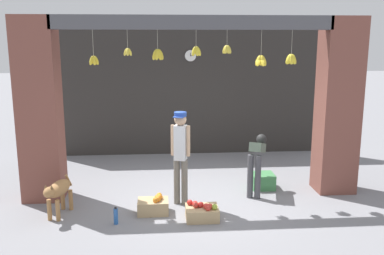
# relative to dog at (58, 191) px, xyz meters

# --- Properties ---
(ground_plane) EXTENTS (60.00, 60.00, 0.00)m
(ground_plane) POSITION_rel_dog_xyz_m (2.27, 0.56, -0.43)
(ground_plane) COLOR gray
(shop_back_wall) EXTENTS (6.72, 0.12, 3.26)m
(shop_back_wall) POSITION_rel_dog_xyz_m (2.27, 3.79, 1.20)
(shop_back_wall) COLOR #2D2B28
(shop_back_wall) RESTS_ON ground_plane
(shop_pillar_left) EXTENTS (0.70, 0.60, 3.26)m
(shop_pillar_left) POSITION_rel_dog_xyz_m (-0.44, 0.86, 1.20)
(shop_pillar_left) COLOR brown
(shop_pillar_left) RESTS_ON ground_plane
(shop_pillar_right) EXTENTS (0.70, 0.60, 3.26)m
(shop_pillar_right) POSITION_rel_dog_xyz_m (4.98, 0.86, 1.20)
(shop_pillar_right) COLOR brown
(shop_pillar_right) RESTS_ON ground_plane
(storefront_awning) EXTENTS (4.82, 0.31, 0.88)m
(storefront_awning) POSITION_rel_dog_xyz_m (2.30, 0.68, 2.65)
(storefront_awning) COLOR #4C4C51
(dog) EXTENTS (0.39, 0.88, 0.64)m
(dog) POSITION_rel_dog_xyz_m (0.00, 0.00, 0.00)
(dog) COLOR #9E7042
(dog) RESTS_ON ground_plane
(shopkeeper) EXTENTS (0.33, 0.29, 1.65)m
(shopkeeper) POSITION_rel_dog_xyz_m (2.02, 0.37, 0.54)
(shopkeeper) COLOR #6B665B
(shopkeeper) RESTS_ON ground_plane
(worker_stooping) EXTENTS (0.48, 0.78, 1.06)m
(worker_stooping) POSITION_rel_dog_xyz_m (3.46, 0.75, 0.27)
(worker_stooping) COLOR #424247
(worker_stooping) RESTS_ON ground_plane
(fruit_crate_oranges) EXTENTS (0.51, 0.38, 0.32)m
(fruit_crate_oranges) POSITION_rel_dog_xyz_m (1.55, -0.01, -0.30)
(fruit_crate_oranges) COLOR tan
(fruit_crate_oranges) RESTS_ON ground_plane
(fruit_crate_apples) EXTENTS (0.52, 0.44, 0.29)m
(fruit_crate_apples) POSITION_rel_dog_xyz_m (2.33, -0.31, -0.31)
(fruit_crate_apples) COLOR tan
(fruit_crate_apples) RESTS_ON ground_plane
(produce_box_green) EXTENTS (0.43, 0.42, 0.29)m
(produce_box_green) POSITION_rel_dog_xyz_m (3.66, 1.06, -0.29)
(produce_box_green) COLOR #42844C
(produce_box_green) RESTS_ON ground_plane
(water_bottle) EXTENTS (0.07, 0.07, 0.28)m
(water_bottle) POSITION_rel_dog_xyz_m (0.96, -0.40, -0.30)
(water_bottle) COLOR #2D60AD
(water_bottle) RESTS_ON ground_plane
(wall_clock) EXTENTS (0.29, 0.03, 0.29)m
(wall_clock) POSITION_rel_dog_xyz_m (2.44, 3.72, 2.03)
(wall_clock) COLOR black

